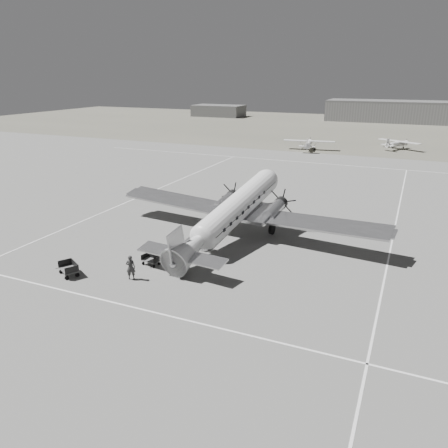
# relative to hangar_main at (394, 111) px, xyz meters

# --- Properties ---
(ground) EXTENTS (260.00, 260.00, 0.00)m
(ground) POSITION_rel_hangar_main_xyz_m (-5.00, -120.00, -3.30)
(ground) COLOR slate
(ground) RESTS_ON ground
(taxi_line_near) EXTENTS (60.00, 0.15, 0.01)m
(taxi_line_near) POSITION_rel_hangar_main_xyz_m (-5.00, -134.00, -3.29)
(taxi_line_near) COLOR silver
(taxi_line_near) RESTS_ON ground
(taxi_line_right) EXTENTS (0.15, 80.00, 0.01)m
(taxi_line_right) POSITION_rel_hangar_main_xyz_m (7.00, -120.00, -3.29)
(taxi_line_right) COLOR silver
(taxi_line_right) RESTS_ON ground
(taxi_line_left) EXTENTS (0.15, 60.00, 0.01)m
(taxi_line_left) POSITION_rel_hangar_main_xyz_m (-23.00, -110.00, -3.29)
(taxi_line_left) COLOR silver
(taxi_line_left) RESTS_ON ground
(taxi_line_horizon) EXTENTS (90.00, 0.15, 0.01)m
(taxi_line_horizon) POSITION_rel_hangar_main_xyz_m (-5.00, -80.00, -3.29)
(taxi_line_horizon) COLOR silver
(taxi_line_horizon) RESTS_ON ground
(grass_infield) EXTENTS (260.00, 90.00, 0.01)m
(grass_infield) POSITION_rel_hangar_main_xyz_m (-5.00, -25.00, -3.30)
(grass_infield) COLOR #5D5A4E
(grass_infield) RESTS_ON ground
(hangar_main) EXTENTS (42.00, 14.00, 6.60)m
(hangar_main) POSITION_rel_hangar_main_xyz_m (0.00, 0.00, 0.00)
(hangar_main) COLOR slate
(hangar_main) RESTS_ON ground
(shed_secondary) EXTENTS (18.00, 10.00, 4.00)m
(shed_secondary) POSITION_rel_hangar_main_xyz_m (-60.00, -5.00, -1.30)
(shed_secondary) COLOR #4F4F4F
(shed_secondary) RESTS_ON ground
(dc3_airliner) EXTENTS (29.34, 21.88, 5.23)m
(dc3_airliner) POSITION_rel_hangar_main_xyz_m (-6.50, -120.03, -0.69)
(dc3_airliner) COLOR #B5B5B7
(dc3_airliner) RESTS_ON ground
(light_plane_left) EXTENTS (11.38, 9.74, 2.14)m
(light_plane_left) POSITION_rel_hangar_main_xyz_m (-12.04, -66.86, -2.23)
(light_plane_left) COLOR silver
(light_plane_left) RESTS_ON ground
(light_plane_right) EXTENTS (11.87, 11.25, 1.93)m
(light_plane_right) POSITION_rel_hangar_main_xyz_m (4.43, -58.74, -2.33)
(light_plane_right) COLOR silver
(light_plane_right) RESTS_ON ground
(baggage_cart_near) EXTENTS (1.61, 1.26, 0.82)m
(baggage_cart_near) POSITION_rel_hangar_main_xyz_m (-10.37, -127.76, -2.89)
(baggage_cart_near) COLOR #4F4F4F
(baggage_cart_near) RESTS_ON ground
(baggage_cart_far) EXTENTS (2.17, 1.98, 1.01)m
(baggage_cart_far) POSITION_rel_hangar_main_xyz_m (-15.06, -131.87, -2.80)
(baggage_cart_far) COLOR #4F4F4F
(baggage_cart_far) RESTS_ON ground
(ground_crew) EXTENTS (0.82, 0.71, 1.91)m
(ground_crew) POSITION_rel_hangar_main_xyz_m (-10.32, -130.55, -2.35)
(ground_crew) COLOR #282828
(ground_crew) RESTS_ON ground
(ramp_agent) EXTENTS (1.06, 1.16, 1.93)m
(ramp_agent) POSITION_rel_hangar_main_xyz_m (-9.78, -125.56, -2.34)
(ramp_agent) COLOR silver
(ramp_agent) RESTS_ON ground
(passenger) EXTENTS (0.70, 0.88, 1.58)m
(passenger) POSITION_rel_hangar_main_xyz_m (-9.61, -124.00, -2.51)
(passenger) COLOR beige
(passenger) RESTS_ON ground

